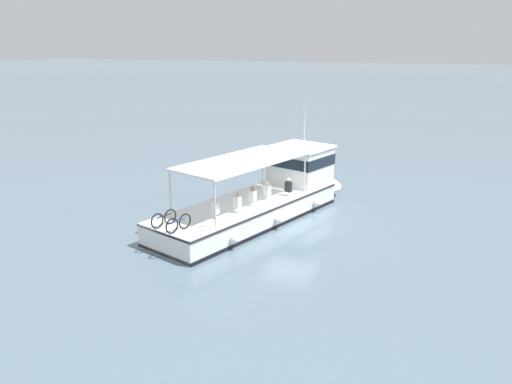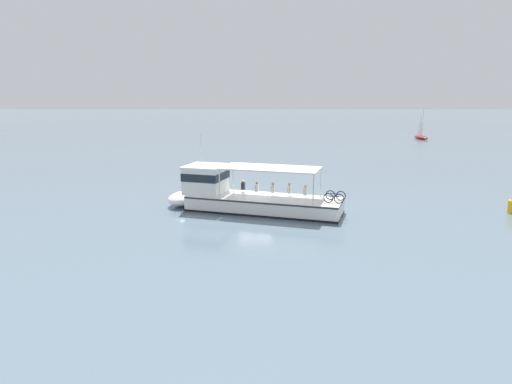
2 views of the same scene
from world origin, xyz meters
name	(u,v)px [view 1 (image 1 of 2)]	position (x,y,z in m)	size (l,w,h in m)	color
ground_plane	(291,224)	(0.00, 0.00, 0.00)	(400.00, 400.00, 0.00)	slate
ferry_main	(269,195)	(1.55, -0.96, 1.02)	(6.68, 13.05, 5.32)	white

